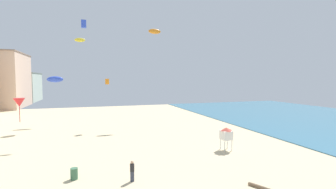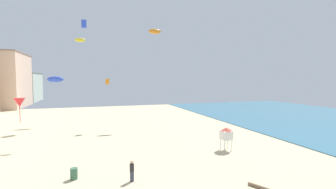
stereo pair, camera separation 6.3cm
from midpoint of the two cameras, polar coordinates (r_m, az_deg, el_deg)
boardwalk_hotel_distant at (r=101.19m, az=-33.27°, el=1.49°), size 15.88×16.92×10.46m
kite_flyer at (r=19.33m, az=-8.75°, el=-17.54°), size 0.34×0.34×1.64m
lifeguard_stand at (r=27.49m, az=13.81°, el=-9.21°), size 1.10×1.10×2.55m
beach_trash_bin at (r=21.03m, az=-21.82°, el=-17.35°), size 0.56×0.56×0.90m
driftwood_log at (r=19.39m, az=22.00°, el=-20.25°), size 1.23×2.10×0.24m
kite_orange_parafoil at (r=43.69m, az=-3.30°, el=14.99°), size 2.27×0.63×0.88m
kite_orange_box at (r=38.70m, az=-14.55°, el=3.04°), size 0.57×0.57×0.89m
kite_blue_parafoil at (r=46.07m, az=-25.66°, el=3.32°), size 2.68×0.75×1.04m
kite_blue_box at (r=46.69m, az=-19.74°, el=15.76°), size 0.85×0.85×1.34m
kite_yellow_parafoil at (r=34.58m, az=-20.58°, el=12.23°), size 1.36×0.38×0.53m
kite_red_delta at (r=34.95m, az=-32.34°, el=-1.65°), size 1.34×1.34×3.04m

